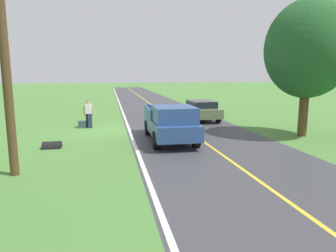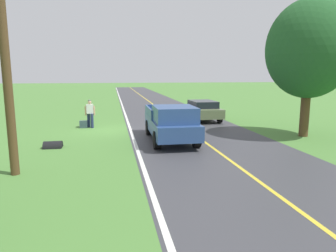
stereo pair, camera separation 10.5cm
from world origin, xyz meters
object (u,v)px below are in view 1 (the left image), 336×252
Objects in this scene: pickup_truck_passing at (170,122)px; tree_far_side_near at (308,49)px; hitchhiker_walking at (89,112)px; sedan_near_oncoming at (201,110)px; utility_pole_roadside at (4,45)px; suitcase_carried at (82,124)px.

tree_far_side_near is (-7.21, 0.01, 3.57)m from pickup_truck_passing.
sedan_near_oncoming is at bearing -167.04° from hitchhiker_walking.
hitchhiker_walking is 7.92m from sedan_near_oncoming.
tree_far_side_near is (-11.39, 4.80, 3.56)m from hitchhiker_walking.
hitchhiker_walking is 0.32× the size of pickup_truck_passing.
sedan_near_oncoming is (-7.72, -1.78, -0.23)m from hitchhiker_walking.
sedan_near_oncoming is at bearing -60.82° from tree_far_side_near.
sedan_near_oncoming is 14.67m from utility_pole_roadside.
utility_pole_roadside is (9.58, 10.57, 3.40)m from sedan_near_oncoming.
utility_pole_roadside is (1.86, 8.80, 3.18)m from hitchhiker_walking.
hitchhiker_walking is 12.86m from tree_far_side_near.
utility_pole_roadside reaches higher than pickup_truck_passing.
sedan_near_oncoming is at bearing -118.30° from pickup_truck_passing.
suitcase_carried is 0.08× the size of pickup_truck_passing.
tree_far_side_near is at bearing -163.22° from utility_pole_roadside.
tree_far_side_near is (-11.81, 4.73, 4.31)m from suitcase_carried.
hitchhiker_walking is 3.80× the size of suitcase_carried.
sedan_near_oncoming is at bearing 103.54° from suitcase_carried.
pickup_truck_passing is 0.65× the size of utility_pole_roadside.
sedan_near_oncoming reaches higher than suitcase_carried.
utility_pole_roadside reaches higher than tree_far_side_near.
tree_far_side_near reaches higher than hitchhiker_walking.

